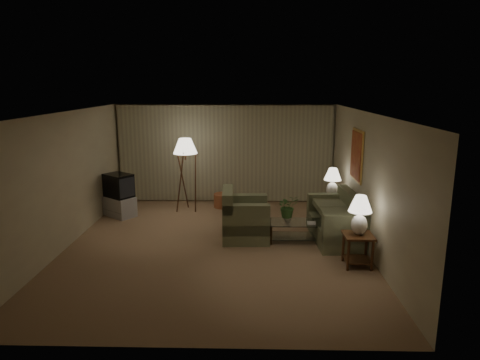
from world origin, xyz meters
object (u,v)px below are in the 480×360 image
sofa (335,222)px  ottoman (224,200)px  tv_cabinet (120,206)px  floor_lamp (186,173)px  vase (287,218)px  table_lamp_far (333,180)px  table_lamp_near (360,212)px  crt_tv (119,185)px  side_table_far (331,205)px  armchair (246,219)px  coffee_table (294,228)px  side_table_near (358,245)px

sofa → ottoman: 3.48m
tv_cabinet → sofa: bearing=20.2°
floor_lamp → vase: size_ratio=12.30×
table_lamp_far → table_lamp_near: bearing=-90.0°
table_lamp_near → floor_lamp: size_ratio=0.38×
floor_lamp → table_lamp_near: bearing=-43.3°
crt_tv → side_table_far: bearing=34.0°
armchair → crt_tv: crt_tv is taller
armchair → tv_cabinet: 3.50m
table_lamp_near → tv_cabinet: (-5.20, 2.87, -0.78)m
table_lamp_far → tv_cabinet: bearing=177.0°
coffee_table → side_table_near: bearing=-50.9°
coffee_table → vase: 0.26m
armchair → crt_tv: 3.52m
sofa → table_lamp_near: bearing=3.4°
side_table_near → table_lamp_far: bearing=90.0°
side_table_far → vase: size_ratio=3.90×
armchair → ottoman: 2.49m
armchair → crt_tv: (-3.16, 1.51, 0.36)m
side_table_near → table_lamp_near: table_lamp_near is taller
armchair → coffee_table: (1.03, -0.11, -0.15)m
side_table_far → side_table_near: bearing=-90.0°
table_lamp_near → crt_tv: bearing=151.1°
sofa → armchair: (-1.89, 0.01, 0.03)m
table_lamp_near → tv_cabinet: bearing=151.1°
sofa → coffee_table: bearing=-86.4°
vase → side_table_near: bearing=-47.0°
table_lamp_far → coffee_table: size_ratio=0.63×
crt_tv → ottoman: 2.76m
crt_tv → vase: bearing=15.1°
side_table_far → crt_tv: size_ratio=0.73×
sofa → table_lamp_far: bearing=170.2°
floor_lamp → vase: 3.28m
armchair → table_lamp_near: table_lamp_near is taller
sofa → ottoman: sofa is taller
table_lamp_far → crt_tv: table_lamp_far is taller
side_table_far → floor_lamp: (-3.60, 0.80, 0.60)m
ottoman → tv_cabinet: bearing=-160.8°
armchair → vase: armchair is taller
side_table_far → tv_cabinet: 5.21m
side_table_near → tv_cabinet: side_table_near is taller
table_lamp_far → tv_cabinet: table_lamp_far is taller
side_table_near → crt_tv: 5.95m
tv_cabinet → floor_lamp: 1.84m
table_lamp_far → tv_cabinet: (-5.20, 0.27, -0.77)m
table_lamp_near → ottoman: size_ratio=1.34×
table_lamp_near → vase: size_ratio=4.70×
table_lamp_far → side_table_near: bearing=-90.0°
sofa → tv_cabinet: (-5.05, 1.52, -0.14)m
table_lamp_near → table_lamp_far: bearing=90.0°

